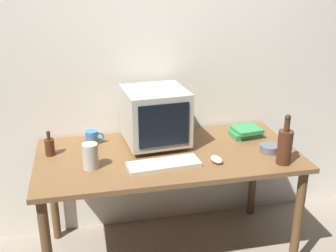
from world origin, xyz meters
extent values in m
plane|color=gray|center=(0.00, 0.00, 0.00)|extent=(6.00, 6.00, 0.00)
cube|color=silver|center=(0.00, 0.46, 1.25)|extent=(4.00, 0.08, 2.50)
cube|color=brown|center=(0.00, 0.00, 0.73)|extent=(1.61, 0.79, 0.03)
cylinder|color=brown|center=(0.74, -0.34, 0.36)|extent=(0.06, 0.06, 0.72)
cylinder|color=brown|center=(-0.74, 0.34, 0.36)|extent=(0.06, 0.06, 0.72)
cylinder|color=brown|center=(0.74, 0.34, 0.36)|extent=(0.06, 0.06, 0.72)
cube|color=#B2AD9E|center=(-0.05, 0.16, 0.76)|extent=(0.30, 0.26, 0.03)
cube|color=#B2AD9E|center=(-0.05, 0.16, 0.95)|extent=(0.41, 0.41, 0.34)
cube|color=black|center=(-0.03, -0.04, 0.95)|extent=(0.31, 0.04, 0.27)
cube|color=beige|center=(-0.06, -0.17, 0.76)|extent=(0.43, 0.19, 0.02)
ellipsoid|color=beige|center=(0.25, -0.19, 0.76)|extent=(0.08, 0.11, 0.04)
cylinder|color=#472314|center=(0.63, -0.29, 0.85)|extent=(0.09, 0.09, 0.20)
cylinder|color=#472314|center=(0.63, -0.29, 0.99)|extent=(0.03, 0.03, 0.07)
sphere|color=#262626|center=(0.63, -0.29, 1.03)|extent=(0.04, 0.04, 0.04)
cylinder|color=#472314|center=(-0.71, 0.13, 0.80)|extent=(0.06, 0.06, 0.10)
cylinder|color=#472314|center=(-0.71, 0.13, 0.87)|extent=(0.02, 0.02, 0.04)
sphere|color=#262626|center=(-0.71, 0.13, 0.89)|extent=(0.02, 0.02, 0.02)
cube|color=#33894C|center=(0.57, 0.15, 0.77)|extent=(0.20, 0.14, 0.04)
cube|color=#33894C|center=(0.58, 0.15, 0.80)|extent=(0.20, 0.18, 0.03)
cylinder|color=#3370B2|center=(-0.45, 0.25, 0.79)|extent=(0.08, 0.08, 0.09)
torus|color=#3370B2|center=(-0.40, 0.25, 0.80)|extent=(0.06, 0.01, 0.06)
cylinder|color=#595B66|center=(0.62, -0.12, 0.77)|extent=(0.12, 0.12, 0.04)
cylinder|color=#B7B2A8|center=(-0.48, -0.11, 0.82)|extent=(0.09, 0.09, 0.15)
camera|label=1|loc=(-0.49, -2.26, 1.81)|focal=43.75mm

